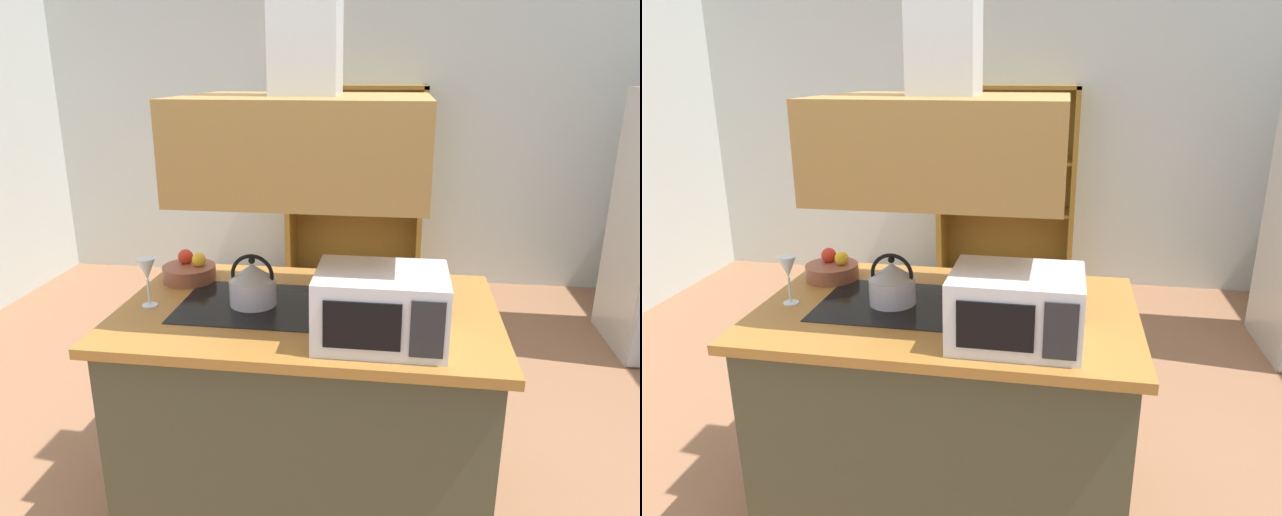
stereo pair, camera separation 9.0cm
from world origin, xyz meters
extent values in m
plane|color=#966647|center=(0.00, 0.00, 0.00)|extent=(7.80, 7.80, 0.00)
cube|color=silver|center=(0.00, 3.00, 1.35)|extent=(6.00, 0.12, 2.70)
cube|color=#45442E|center=(-0.17, 0.05, 0.43)|extent=(1.46, 0.89, 0.86)
cube|color=#A46D2D|center=(-0.17, 0.05, 0.88)|extent=(1.54, 0.97, 0.04)
cube|color=black|center=(-0.40, 0.05, 0.90)|extent=(0.60, 0.48, 0.00)
cube|color=olive|center=(-0.17, 0.05, 1.56)|extent=(0.90, 0.70, 0.36)
cube|color=brown|center=(-0.75, 2.74, 0.85)|extent=(0.04, 0.40, 1.71)
cube|color=brown|center=(0.36, 2.74, 0.85)|extent=(0.04, 0.40, 1.71)
cube|color=brown|center=(-0.20, 2.74, 1.69)|extent=(1.15, 0.40, 0.03)
cube|color=brown|center=(-0.20, 2.74, 0.04)|extent=(1.15, 0.40, 0.08)
cube|color=brown|center=(-0.20, 2.93, 0.85)|extent=(1.15, 0.02, 1.71)
cube|color=brown|center=(-0.20, 2.74, 0.68)|extent=(1.07, 0.36, 0.02)
cube|color=brown|center=(-0.20, 2.74, 1.11)|extent=(1.07, 0.36, 0.02)
cylinder|color=white|center=(-0.40, 2.69, 0.72)|extent=(0.18, 0.18, 0.05)
cylinder|color=white|center=(-0.40, 2.69, 0.77)|extent=(0.17, 0.17, 0.05)
cylinder|color=white|center=(-0.40, 2.69, 0.81)|extent=(0.16, 0.16, 0.05)
cylinder|color=silver|center=(-0.06, 2.70, 1.18)|extent=(0.01, 0.01, 0.12)
cone|color=silver|center=(-0.06, 2.70, 1.28)|extent=(0.07, 0.07, 0.08)
cylinder|color=silver|center=(0.12, 2.70, 1.18)|extent=(0.01, 0.01, 0.12)
cone|color=silver|center=(0.12, 2.70, 1.28)|extent=(0.07, 0.07, 0.08)
cylinder|color=silver|center=(-0.40, 0.05, 0.96)|extent=(0.19, 0.19, 0.11)
cone|color=#B3BCBC|center=(-0.40, 0.05, 1.04)|extent=(0.18, 0.18, 0.07)
sphere|color=black|center=(-0.40, 0.05, 1.09)|extent=(0.03, 0.03, 0.03)
torus|color=black|center=(-0.40, 0.05, 1.03)|extent=(0.18, 0.02, 0.18)
cube|color=white|center=(0.20, 0.25, 0.91)|extent=(0.36, 0.27, 0.02)
cube|color=silver|center=(0.14, -0.20, 1.03)|extent=(0.46, 0.34, 0.26)
cube|color=black|center=(0.08, -0.38, 1.03)|extent=(0.26, 0.01, 0.17)
cube|color=#262628|center=(0.29, -0.38, 1.03)|extent=(0.11, 0.01, 0.20)
cylinder|color=silver|center=(-0.82, -0.02, 0.90)|extent=(0.06, 0.06, 0.01)
cylinder|color=silver|center=(-0.82, -0.02, 0.96)|extent=(0.01, 0.01, 0.11)
cone|color=silver|center=(-0.82, -0.02, 1.06)|extent=(0.08, 0.08, 0.09)
cylinder|color=brown|center=(-0.76, 0.30, 0.94)|extent=(0.24, 0.24, 0.07)
sphere|color=gold|center=(-0.71, 0.30, 1.00)|extent=(0.06, 0.06, 0.06)
sphere|color=red|center=(-0.79, 0.34, 1.00)|extent=(0.07, 0.07, 0.07)
camera|label=1|loc=(0.19, -2.11, 1.83)|focal=32.48mm
camera|label=2|loc=(0.27, -2.09, 1.83)|focal=32.48mm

